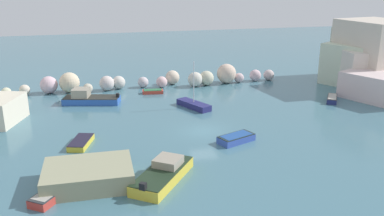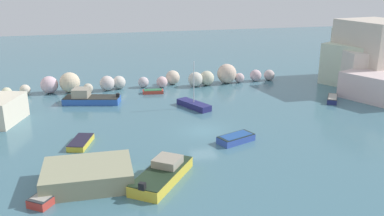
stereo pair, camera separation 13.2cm
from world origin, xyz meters
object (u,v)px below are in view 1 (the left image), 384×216
Objects in this scene: moored_boat_2 at (194,105)px; moored_boat_7 at (53,194)px; moored_boat_6 at (332,99)px; moored_boat_0 at (89,98)px; moored_boat_5 at (81,142)px; moored_boat_8 at (153,92)px; moored_boat_3 at (236,138)px; stone_dock at (88,175)px; moored_boat_1 at (163,173)px.

moored_boat_7 is at bearing 114.45° from moored_boat_2.
moored_boat_2 is 1.63× the size of moored_boat_6.
moored_boat_2 is at bearing 172.00° from moored_boat_0.
moored_boat_6 is at bearing -121.38° from moored_boat_2.
moored_boat_5 is 30.65m from moored_boat_6.
moored_boat_8 is (9.13, 15.80, -0.03)m from moored_boat_5.
stone_dock is at bearing 179.19° from moored_boat_3.
stone_dock is 1.90× the size of moored_boat_6.
moored_boat_5 is 1.32× the size of moored_boat_8.
moored_boat_3 reaches higher than moored_boat_6.
moored_boat_2 is at bearing 140.73° from moored_boat_5.
moored_boat_7 reaches higher than moored_boat_8.
moored_boat_0 is 1.95× the size of moored_boat_7.
moored_boat_1 is 1.79× the size of moored_boat_7.
moored_boat_0 reaches higher than moored_boat_1.
moored_boat_7 is at bearing 97.50° from moored_boat_0.
moored_boat_2 is at bearing 119.02° from moored_boat_6.
moored_boat_6 is (29.92, 6.63, 0.07)m from moored_boat_5.
moored_boat_0 is (0.40, 20.98, -0.10)m from stone_dock.
moored_boat_7 is 1.28× the size of moored_boat_8.
moored_boat_7 is (-1.88, -9.18, 0.06)m from moored_boat_5.
moored_boat_1 reaches higher than moored_boat_6.
moored_boat_2 reaches higher than stone_dock.
moored_boat_6 reaches higher than moored_boat_8.
moored_boat_0 is 13.31m from moored_boat_5.
moored_boat_0 is at bearing 107.70° from moored_boat_3.
stone_dock is at bearing 118.58° from moored_boat_1.
moored_boat_1 reaches higher than moored_boat_5.
moored_boat_7 is (-7.87, -0.72, -0.21)m from moored_boat_1.
moored_boat_3 is 1.13× the size of moored_boat_6.
moored_boat_0 is at bearing 49.48° from moored_boat_1.
moored_boat_6 is at bearing 26.04° from stone_dock.
moored_boat_6 is at bearing 120.04° from moored_boat_5.
stone_dock is 2.26× the size of moored_boat_8.
stone_dock is 32.68m from moored_boat_6.
moored_boat_8 is (8.16, 2.53, -0.38)m from moored_boat_0.
moored_boat_2 is 1.52× the size of moored_boat_7.
moored_boat_3 is at bearing 20.37° from stone_dock.
moored_boat_2 is at bearing 52.80° from stone_dock.
moored_boat_5 is at bearing -155.90° from moored_boat_7.
moored_boat_3 is at bearing 155.06° from moored_boat_6.
stone_dock is at bearing 117.10° from moored_boat_2.
stone_dock reaches higher than moored_boat_5.
moored_boat_8 is at bearing 29.09° from moored_boat_1.
moored_boat_3 is 1.02× the size of moored_boat_5.
moored_boat_8 is at bearing 100.91° from moored_boat_6.
moored_boat_1 is (5.03, -21.73, -0.08)m from moored_boat_0.
moored_boat_2 reaches higher than moored_boat_0.
moored_boat_6 is at bearing -17.38° from moored_boat_8.
moored_boat_1 is 1.74× the size of moored_boat_5.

